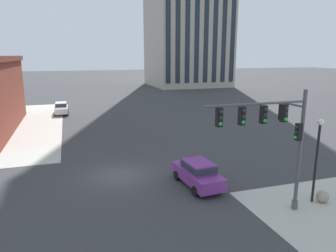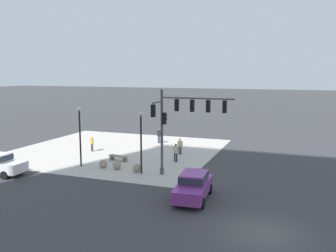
{
  "view_description": "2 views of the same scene",
  "coord_description": "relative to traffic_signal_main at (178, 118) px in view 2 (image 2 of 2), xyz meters",
  "views": [
    {
      "loc": [
        -3.06,
        -20.86,
        8.31
      ],
      "look_at": [
        3.63,
        -0.01,
        3.32
      ],
      "focal_mm": 33.41,
      "sensor_mm": 36.0,
      "label": 1
    },
    {
      "loc": [
        -1.48,
        17.37,
        7.85
      ],
      "look_at": [
        5.83,
        -2.3,
        4.73
      ],
      "focal_mm": 38.33,
      "sensor_mm": 36.0,
      "label": 2
    }
  ],
  "objects": [
    {
      "name": "car_main_southbound_near",
      "position": [
        -2.5,
        4.35,
        -3.58
      ],
      "size": [
        2.15,
        4.53,
        1.68
      ],
      "color": "#7A3389",
      "rests_on": "ground"
    },
    {
      "name": "pedestrian_with_bag",
      "position": [
        10.95,
        -5.32,
        -3.6
      ],
      "size": [
        0.5,
        0.33,
        1.58
      ],
      "color": "#333333",
      "rests_on": "ground"
    },
    {
      "name": "pedestrian_at_curb",
      "position": [
        6.22,
        -11.66,
        -3.56
      ],
      "size": [
        0.55,
        0.25,
        1.64
      ],
      "color": "#232847",
      "rests_on": "ground"
    },
    {
      "name": "traffic_signal_main",
      "position": [
        0.0,
        0.0,
        0.0
      ],
      "size": [
        5.71,
        2.09,
        6.61
      ],
      "color": "#4C4C51",
      "rests_on": "ground"
    },
    {
      "name": "bollard_sphere_curb_c",
      "position": [
        6.65,
        -0.21,
        -4.14
      ],
      "size": [
        0.7,
        0.7,
        0.7
      ],
      "primitive_type": "sphere",
      "color": "gray",
      "rests_on": "ground"
    },
    {
      "name": "street_lamp_corner_near",
      "position": [
        2.95,
        0.26,
        -1.37
      ],
      "size": [
        0.36,
        0.36,
        4.92
      ],
      "color": "black",
      "rests_on": "ground"
    },
    {
      "name": "pedestrian_near_bench",
      "position": [
        1.65,
        -4.21,
        -3.55
      ],
      "size": [
        0.55,
        0.22,
        1.65
      ],
      "color": "black",
      "rests_on": "ground"
    },
    {
      "name": "ground_plane",
      "position": [
        -7.05,
        7.76,
        -4.5
      ],
      "size": [
        320.0,
        320.0,
        0.0
      ],
      "primitive_type": "plane",
      "color": "#38383A"
    },
    {
      "name": "street_lamp_mid_sidewalk",
      "position": [
        8.73,
        -0.06,
        -1.29
      ],
      "size": [
        0.36,
        0.36,
        5.06
      ],
      "color": "black",
      "rests_on": "ground"
    },
    {
      "name": "sidewalk_corner_slab",
      "position": [
        8.95,
        -6.74,
        -4.5
      ],
      "size": [
        20.0,
        19.0,
        0.02
      ],
      "primitive_type": "cube",
      "color": "#B7B2A8",
      "rests_on": "ground"
    },
    {
      "name": "bollard_sphere_curb_a",
      "position": [
        3.46,
        0.02,
        -4.14
      ],
      "size": [
        0.7,
        0.7,
        0.7
      ],
      "primitive_type": "sphere",
      "color": "gray",
      "rests_on": "ground"
    },
    {
      "name": "bench_near_signal",
      "position": [
        6.62,
        -2.79,
        -4.17
      ],
      "size": [
        1.84,
        0.68,
        0.49
      ],
      "color": "#9E7F66",
      "rests_on": "ground"
    },
    {
      "name": "pedestrian_walking_east",
      "position": [
        2.23,
        -7.16,
        -3.62
      ],
      "size": [
        0.54,
        0.25,
        1.55
      ],
      "color": "#333333",
      "rests_on": "ground"
    },
    {
      "name": "bollard_sphere_curb_b",
      "position": [
        5.35,
        -0.21,
        -4.14
      ],
      "size": [
        0.7,
        0.7,
        0.7
      ],
      "primitive_type": "sphere",
      "color": "gray",
      "rests_on": "ground"
    }
  ]
}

